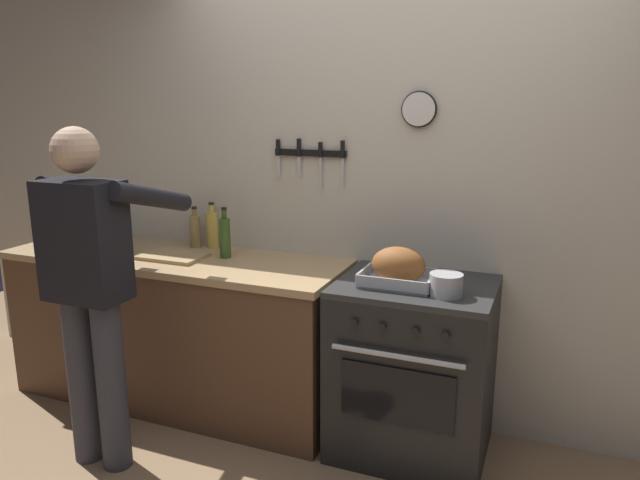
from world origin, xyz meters
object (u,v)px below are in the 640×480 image
at_px(bottle_cooking_oil, 212,229).
at_px(saucepan, 446,285).
at_px(bottle_vinegar, 195,230).
at_px(cutting_board, 173,256).
at_px(stove, 413,368).
at_px(bottle_olive_oil, 225,237).
at_px(person_cook, 91,279).
at_px(roasting_pan, 398,268).

bearing_deg(bottle_cooking_oil, saucepan, -14.46).
bearing_deg(bottle_vinegar, cutting_board, -85.07).
height_order(cutting_board, bottle_cooking_oil, bottle_cooking_oil).
bearing_deg(stove, bottle_olive_oil, 176.28).
distance_m(stove, bottle_vinegar, 1.53).
distance_m(saucepan, bottle_vinegar, 1.62).
distance_m(cutting_board, bottle_olive_oil, 0.32).
height_order(stove, bottle_vinegar, bottle_vinegar).
bearing_deg(person_cook, bottle_vinegar, -1.86).
bearing_deg(bottle_cooking_oil, cutting_board, -104.72).
bearing_deg(stove, bottle_cooking_oil, 169.21).
height_order(bottle_olive_oil, bottle_cooking_oil, bottle_olive_oil).
distance_m(roasting_pan, cutting_board, 1.31).
height_order(person_cook, bottle_vinegar, person_cook).
xyz_separation_m(bottle_vinegar, bottle_olive_oil, (0.30, -0.15, 0.02)).
bearing_deg(bottle_cooking_oil, person_cook, -95.72).
relative_size(saucepan, bottle_vinegar, 0.61).
xyz_separation_m(roasting_pan, bottle_olive_oil, (-1.04, 0.13, 0.03)).
bearing_deg(roasting_pan, bottle_olive_oil, 172.70).
xyz_separation_m(stove, bottle_olive_oil, (-1.12, 0.07, 0.57)).
bearing_deg(bottle_vinegar, bottle_cooking_oil, 17.29).
relative_size(stove, saucepan, 5.90).
distance_m(bottle_olive_oil, bottle_cooking_oil, 0.26).
bearing_deg(cutting_board, bottle_vinegar, 94.93).
bearing_deg(roasting_pan, stove, 38.65).
bearing_deg(bottle_olive_oil, bottle_cooking_oil, 137.68).
bearing_deg(bottle_vinegar, bottle_olive_oil, -26.21).
relative_size(stove, roasting_pan, 2.56).
xyz_separation_m(stove, bottle_vinegar, (-1.41, 0.22, 0.55)).
distance_m(person_cook, roasting_pan, 1.46).
bearing_deg(bottle_olive_oil, stove, -3.72).
distance_m(person_cook, bottle_cooking_oil, 0.93).
xyz_separation_m(person_cook, roasting_pan, (1.33, 0.61, 0.04)).
bearing_deg(bottle_olive_oil, saucepan, -9.02).
distance_m(roasting_pan, bottle_cooking_oil, 1.27).
distance_m(saucepan, bottle_olive_oil, 1.30).
bearing_deg(bottle_vinegar, stove, -8.79).
distance_m(stove, cutting_board, 1.46).
relative_size(roasting_pan, cutting_board, 0.98).
bearing_deg(roasting_pan, bottle_vinegar, 168.21).
height_order(bottle_vinegar, bottle_olive_oil, bottle_olive_oil).
height_order(stove, saucepan, saucepan).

